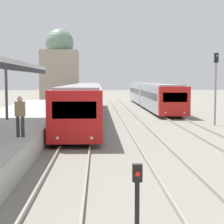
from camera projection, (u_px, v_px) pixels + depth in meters
person_on_platform at (20, 114)px, 15.23m from camera, size 0.40×0.22×1.66m
train_near at (85, 99)px, 33.51m from camera, size 2.71×31.78×2.95m
train_far at (151, 94)px, 45.89m from camera, size 2.66×29.15×2.90m
signal_post_near at (137, 194)px, 7.60m from camera, size 0.20×0.21×1.63m
signal_mast_far at (216, 80)px, 27.21m from camera, size 0.28×0.29×5.28m
distant_domed_building at (60, 69)px, 53.25m from camera, size 5.18×5.18×10.55m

